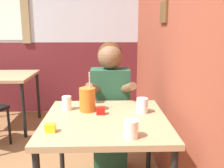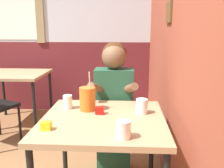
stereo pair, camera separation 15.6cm
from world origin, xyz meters
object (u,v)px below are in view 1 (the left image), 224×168
(main_table, at_px, (105,128))
(background_table, at_px, (2,81))
(cocktail_pitcher, at_px, (87,99))
(person_seated, at_px, (110,104))

(main_table, xyz_separation_m, background_table, (-1.34, 1.63, -0.01))
(main_table, bearing_deg, cocktail_pitcher, 129.82)
(main_table, bearing_deg, background_table, 129.43)
(background_table, bearing_deg, main_table, -50.57)
(background_table, distance_m, cocktail_pitcher, 1.92)
(background_table, distance_m, person_seated, 1.75)
(main_table, bearing_deg, person_seated, 85.31)
(main_table, distance_m, cocktail_pitcher, 0.26)
(main_table, distance_m, background_table, 2.11)
(background_table, relative_size, cocktail_pitcher, 2.76)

